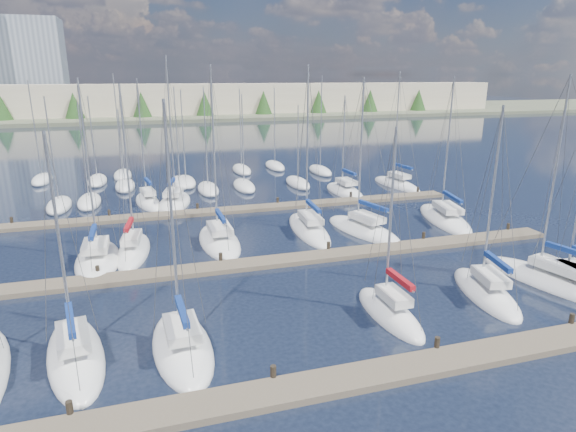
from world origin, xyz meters
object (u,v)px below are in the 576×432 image
object	(u,v)px
sailboat_l	(363,230)
sailboat_o	(175,202)
sailboat_b	(76,356)
sailboat_i	(134,251)
sailboat_e	(486,292)
sailboat_h	(98,259)
sailboat_c	(182,347)
sailboat_j	(219,241)
sailboat_f	(550,281)
sailboat_d	(390,313)
sailboat_q	(345,191)
sailboat_r	(397,184)
sailboat_n	(148,202)
sailboat_g	(574,285)
sailboat_k	(309,229)
sailboat_m	(445,219)

from	to	relation	value
sailboat_l	sailboat_o	bearing A→B (deg)	122.53
sailboat_b	sailboat_i	xyz separation A→B (m)	(2.49, 13.65, 0.02)
sailboat_b	sailboat_l	distance (m)	24.85
sailboat_b	sailboat_e	world-z (taller)	sailboat_e
sailboat_h	sailboat_c	xyz separation A→B (m)	(4.74, -13.25, 0.00)
sailboat_o	sailboat_e	distance (m)	31.54
sailboat_o	sailboat_l	bearing A→B (deg)	-30.58
sailboat_c	sailboat_j	world-z (taller)	sailboat_j
sailboat_i	sailboat_f	xyz separation A→B (m)	(25.21, -13.28, -0.02)
sailboat_d	sailboat_q	bearing A→B (deg)	71.14
sailboat_b	sailboat_r	bearing A→B (deg)	31.35
sailboat_h	sailboat_n	world-z (taller)	sailboat_h
sailboat_g	sailboat_h	size ratio (longest dim) A/B	0.96
sailboat_o	sailboat_i	distance (m)	14.07
sailboat_q	sailboat_c	bearing A→B (deg)	-128.64
sailboat_b	sailboat_n	size ratio (longest dim) A/B	0.85
sailboat_k	sailboat_m	xyz separation A→B (m)	(12.78, -0.61, -0.01)
sailboat_m	sailboat_j	bearing A→B (deg)	-167.24
sailboat_r	sailboat_c	xyz separation A→B (m)	(-27.44, -28.80, -0.01)
sailboat_e	sailboat_n	world-z (taller)	sailboat_n
sailboat_c	sailboat_d	bearing A→B (deg)	-2.19
sailboat_l	sailboat_i	world-z (taller)	sailboat_l
sailboat_q	sailboat_m	size ratio (longest dim) A/B	0.85
sailboat_e	sailboat_m	xyz separation A→B (m)	(6.68, 14.02, -0.01)
sailboat_f	sailboat_h	bearing A→B (deg)	142.98
sailboat_o	sailboat_k	distance (m)	16.03
sailboat_q	sailboat_h	bearing A→B (deg)	-152.71
sailboat_b	sailboat_i	size ratio (longest dim) A/B	0.87
sailboat_b	sailboat_i	distance (m)	13.87
sailboat_r	sailboat_q	size ratio (longest dim) A/B	1.22
sailboat_l	sailboat_r	bearing A→B (deg)	38.48
sailboat_e	sailboat_c	xyz separation A→B (m)	(-17.89, -0.83, -0.01)
sailboat_h	sailboat_q	size ratio (longest dim) A/B	1.17
sailboat_b	sailboat_i	bearing A→B (deg)	69.91
sailboat_g	sailboat_c	size ratio (longest dim) A/B	1.02
sailboat_d	sailboat_i	bearing A→B (deg)	133.09
sailboat_k	sailboat_n	size ratio (longest dim) A/B	1.09
sailboat_h	sailboat_f	world-z (taller)	sailboat_f
sailboat_o	sailboat_c	xyz separation A→B (m)	(-1.58, -27.82, -0.01)
sailboat_k	sailboat_b	bearing A→B (deg)	-134.45
sailboat_e	sailboat_f	xyz separation A→B (m)	(4.99, 0.20, -0.01)
sailboat_o	sailboat_d	distance (m)	29.26
sailboat_i	sailboat_m	bearing A→B (deg)	7.90
sailboat_k	sailboat_c	bearing A→B (deg)	-123.49
sailboat_k	sailboat_q	world-z (taller)	sailboat_k
sailboat_i	sailboat_q	distance (m)	25.99
sailboat_g	sailboat_h	xyz separation A→B (m)	(-28.50, 13.15, -0.01)
sailboat_e	sailboat_d	distance (m)	6.77
sailboat_i	sailboat_m	size ratio (longest dim) A/B	0.97
sailboat_n	sailboat_q	world-z (taller)	sailboat_n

